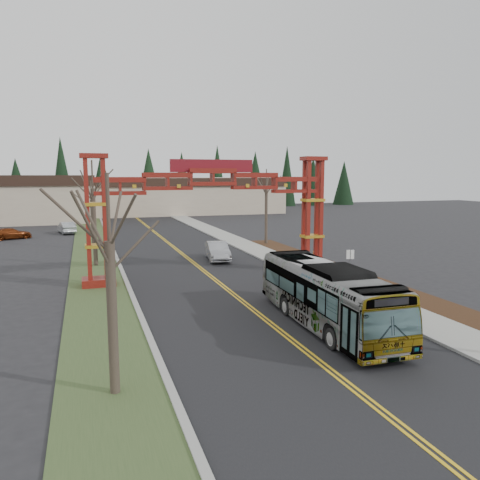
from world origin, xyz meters
name	(u,v)px	position (x,y,z in m)	size (l,w,h in m)	color
ground	(340,379)	(0.00, 0.00, 0.00)	(200.00, 200.00, 0.00)	black
road	(192,262)	(0.00, 25.00, 0.01)	(12.00, 110.00, 0.02)	black
lane_line_left	(191,262)	(-0.12, 25.00, 0.03)	(0.12, 100.00, 0.01)	gold
lane_line_right	(193,261)	(0.12, 25.00, 0.03)	(0.12, 100.00, 0.01)	gold
curb_right	(258,257)	(6.15, 25.00, 0.07)	(0.30, 110.00, 0.15)	#9C9C97
sidewalk_right	(272,256)	(7.60, 25.00, 0.08)	(2.60, 110.00, 0.14)	gray
landscape_strip	(400,292)	(10.20, 10.00, 0.06)	(2.60, 50.00, 0.12)	#301C10
grass_median	(96,267)	(-8.00, 25.00, 0.04)	(4.00, 110.00, 0.08)	#384E27
curb_left	(120,265)	(-6.15, 25.00, 0.07)	(0.30, 110.00, 0.15)	#9C9C97
gateway_arch	(212,197)	(0.00, 18.00, 5.98)	(18.20, 1.60, 8.90)	maroon
retail_building_east	(180,195)	(10.00, 79.95, 3.51)	(38.00, 20.30, 7.00)	#BAA68E
conifer_treeline	(126,180)	(0.25, 92.00, 6.49)	(116.10, 5.60, 13.00)	black
transit_bus	(326,295)	(2.47, 5.67, 1.59)	(2.67, 11.40, 3.18)	#94979B
silver_sedan	(217,251)	(2.33, 25.03, 0.82)	(1.73, 4.96, 1.63)	#A5A8AD
parked_car_mid_a	(11,234)	(-17.08, 46.04, 0.66)	(1.86, 4.58, 1.33)	maroon
parked_car_far_a	(67,228)	(-11.00, 49.74, 0.76)	(1.61, 4.62, 1.52)	#B3B8BB
bare_tree_median_near	(109,242)	(-8.00, 1.40, 5.30)	(3.40, 3.40, 7.58)	#382D26
bare_tree_median_mid	(93,189)	(-8.00, 25.61, 6.36)	(3.51, 3.51, 8.72)	#382D26
bare_tree_median_far	(91,200)	(-8.00, 35.28, 4.99)	(2.95, 2.95, 6.97)	#382D26
bare_tree_right_far	(266,189)	(10.00, 32.69, 6.02)	(3.18, 3.18, 8.16)	#382D26
street_sign	(350,259)	(8.72, 13.57, 1.68)	(0.53, 0.17, 2.34)	#3F3F44
barrel_south	(342,270)	(9.31, 15.65, 0.48)	(0.52, 0.52, 0.95)	orange
barrel_mid	(312,261)	(8.91, 19.57, 0.47)	(0.51, 0.51, 0.95)	orange
barrel_north	(316,258)	(9.79, 20.58, 0.55)	(0.60, 0.60, 1.11)	orange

